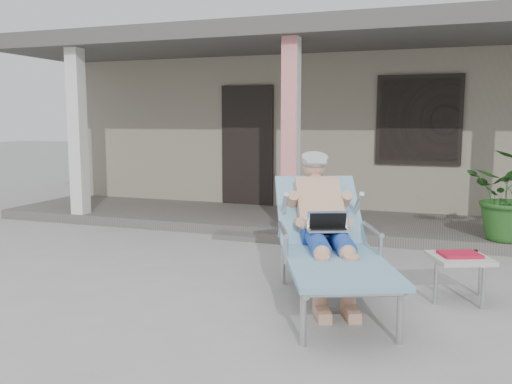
% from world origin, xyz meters
% --- Properties ---
extents(ground, '(60.00, 60.00, 0.00)m').
position_xyz_m(ground, '(0.00, 0.00, 0.00)').
color(ground, '#9E9E99').
rests_on(ground, ground).
extents(house, '(10.40, 5.40, 3.30)m').
position_xyz_m(house, '(0.00, 6.50, 1.67)').
color(house, gray).
rests_on(house, ground).
extents(porch_deck, '(10.00, 2.00, 0.15)m').
position_xyz_m(porch_deck, '(0.00, 3.00, 0.07)').
color(porch_deck, '#605B56').
rests_on(porch_deck, ground).
extents(porch_overhang, '(10.00, 2.30, 2.85)m').
position_xyz_m(porch_overhang, '(0.00, 2.95, 2.79)').
color(porch_overhang, silver).
rests_on(porch_overhang, porch_deck).
extents(porch_step, '(2.00, 0.30, 0.07)m').
position_xyz_m(porch_step, '(0.00, 1.85, 0.04)').
color(porch_step, '#605B56').
rests_on(porch_step, ground).
extents(lounger, '(1.54, 2.25, 1.42)m').
position_xyz_m(lounger, '(1.01, -0.23, 0.88)').
color(lounger, '#B7B7BC').
rests_on(lounger, ground).
extents(side_table, '(0.64, 0.64, 0.44)m').
position_xyz_m(side_table, '(2.18, 0.11, 0.37)').
color(side_table, beige).
rests_on(side_table, ground).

